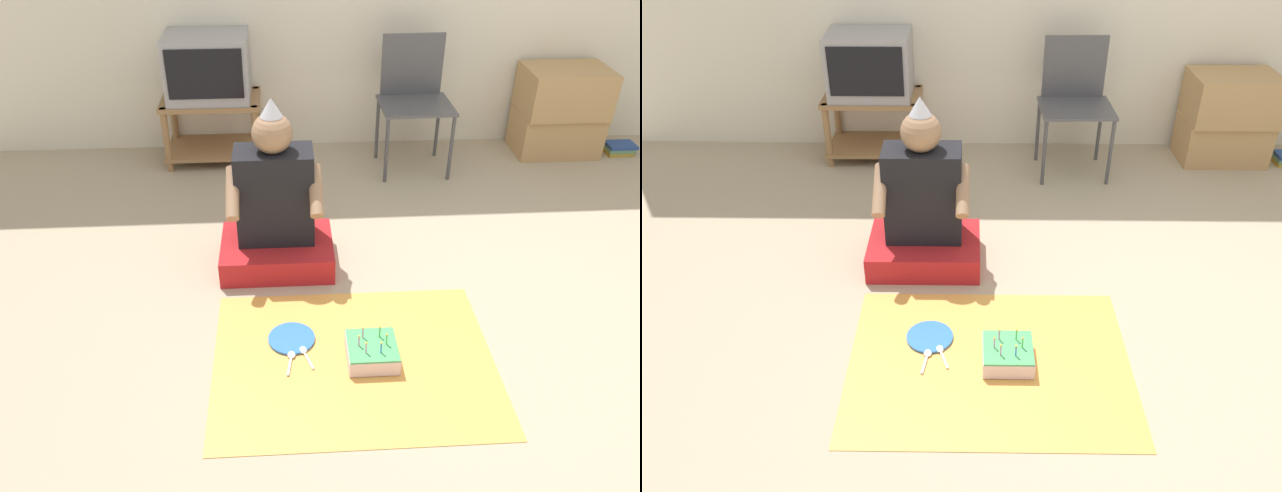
% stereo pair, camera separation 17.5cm
% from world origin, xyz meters
% --- Properties ---
extents(ground_plane, '(16.00, 16.00, 0.00)m').
position_xyz_m(ground_plane, '(0.00, 0.00, 0.00)').
color(ground_plane, tan).
extents(tv_stand, '(0.65, 0.41, 0.44)m').
position_xyz_m(tv_stand, '(-1.30, 1.85, 0.26)').
color(tv_stand, '#997047').
rests_on(tv_stand, ground_plane).
extents(tv, '(0.53, 0.40, 0.41)m').
position_xyz_m(tv, '(-1.30, 1.85, 0.64)').
color(tv, '#99999E').
rests_on(tv, tv_stand).
extents(folding_chair, '(0.47, 0.41, 0.84)m').
position_xyz_m(folding_chair, '(0.02, 1.70, 0.50)').
color(folding_chair, '#4C4C51').
rests_on(folding_chair, ground_plane).
extents(cardboard_box_stack, '(0.56, 0.41, 0.59)m').
position_xyz_m(cardboard_box_stack, '(1.07, 1.82, 0.31)').
color(cardboard_box_stack, tan).
rests_on(cardboard_box_stack, ground_plane).
extents(book_pile, '(0.20, 0.15, 0.07)m').
position_xyz_m(book_pile, '(1.53, 1.76, 0.04)').
color(book_pile, '#A88933').
rests_on(book_pile, ground_plane).
extents(person_seated, '(0.57, 0.42, 0.89)m').
position_xyz_m(person_seated, '(-0.88, 0.58, 0.30)').
color(person_seated, red).
rests_on(person_seated, ground_plane).
extents(party_cloth, '(1.20, 0.93, 0.01)m').
position_xyz_m(party_cloth, '(-0.56, -0.20, 0.00)').
color(party_cloth, '#EFA84C').
rests_on(party_cloth, ground_plane).
extents(birthday_cake, '(0.21, 0.21, 0.14)m').
position_xyz_m(birthday_cake, '(-0.48, -0.19, 0.05)').
color(birthday_cake, silver).
rests_on(birthday_cake, party_cloth).
extents(paper_plate, '(0.21, 0.21, 0.01)m').
position_xyz_m(paper_plate, '(-0.82, -0.05, 0.01)').
color(paper_plate, blue).
rests_on(paper_plate, party_cloth).
extents(plastic_spoon_near, '(0.06, 0.14, 0.01)m').
position_xyz_m(plastic_spoon_near, '(-0.77, -0.14, 0.01)').
color(plastic_spoon_near, white).
rests_on(plastic_spoon_near, party_cloth).
extents(plastic_spoon_far, '(0.04, 0.14, 0.01)m').
position_xyz_m(plastic_spoon_far, '(-0.83, -0.17, 0.01)').
color(plastic_spoon_far, white).
rests_on(plastic_spoon_far, party_cloth).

